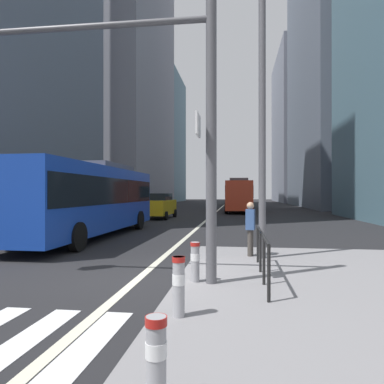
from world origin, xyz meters
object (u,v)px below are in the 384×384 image
object	(u,v)px
city_bus_red_distant	(238,194)
street_lamp_post	(262,76)
pedestrian_waiting	(250,226)
car_oncoming_mid	(159,206)
bollard_left	(179,283)
city_bus_blue_oncoming	(90,196)
bollard_right	(195,260)
car_receding_near	(244,200)
bollard_front	(156,355)
city_bus_red_receding	(239,194)
traffic_signal_gantry	(116,93)

from	to	relation	value
city_bus_red_distant	street_lamp_post	size ratio (longest dim) A/B	1.33
street_lamp_post	pedestrian_waiting	bearing A→B (deg)	135.53
car_oncoming_mid	bollard_left	size ratio (longest dim) A/B	5.19
street_lamp_post	car_oncoming_mid	bearing A→B (deg)	112.23
city_bus_blue_oncoming	street_lamp_post	size ratio (longest dim) A/B	1.42
city_bus_blue_oncoming	bollard_right	xyz separation A→B (m)	(5.68, -7.68, -1.23)
car_receding_near	bollard_left	bearing A→B (deg)	-92.20
bollard_right	car_oncoming_mid	bearing A→B (deg)	105.01
car_oncoming_mid	street_lamp_post	xyz separation A→B (m)	(6.75, -16.53, 4.29)
city_bus_red_distant	bollard_front	xyz separation A→B (m)	(-0.56, -56.31, -1.26)
car_oncoming_mid	pedestrian_waiting	bearing A→B (deg)	-68.35
city_bus_blue_oncoming	city_bus_red_receding	world-z (taller)	same
car_receding_near	bollard_right	bearing A→B (deg)	-92.33
car_receding_near	pedestrian_waiting	xyz separation A→B (m)	(-0.37, -36.31, 0.02)
bollard_left	city_bus_red_receding	bearing A→B (deg)	88.39
traffic_signal_gantry	bollard_front	bearing A→B (deg)	-65.72
city_bus_red_receding	pedestrian_waiting	bearing A→B (deg)	-89.28
bollard_front	bollard_right	xyz separation A→B (m)	(-0.18, 4.21, 0.03)
car_receding_near	pedestrian_waiting	size ratio (longest dim) A/B	2.66
city_bus_red_receding	pedestrian_waiting	size ratio (longest dim) A/B	7.00
city_bus_red_distant	bollard_right	world-z (taller)	city_bus_red_distant
traffic_signal_gantry	bollard_left	distance (m)	4.34
car_oncoming_mid	street_lamp_post	distance (m)	18.36
city_bus_red_receding	car_oncoming_mid	xyz separation A→B (m)	(-6.10, -10.33, -0.84)
car_oncoming_mid	city_bus_red_distant	bearing A→B (deg)	79.71
city_bus_blue_oncoming	bollard_left	world-z (taller)	city_bus_blue_oncoming
city_bus_red_receding	car_oncoming_mid	world-z (taller)	city_bus_red_receding
city_bus_red_receding	city_bus_red_distant	distance (m)	22.38
traffic_signal_gantry	bollard_left	world-z (taller)	traffic_signal_gantry
city_bus_red_receding	street_lamp_post	size ratio (longest dim) A/B	1.37
car_receding_near	city_bus_red_receding	bearing A→B (deg)	-94.13
city_bus_red_receding	traffic_signal_gantry	distance (m)	29.99
bollard_front	bollard_left	xyz separation A→B (m)	(-0.17, 2.14, 0.07)
city_bus_blue_oncoming	traffic_signal_gantry	size ratio (longest dim) A/B	1.86
bollard_front	pedestrian_waiting	bearing A→B (deg)	81.82
bollard_left	street_lamp_post	bearing A→B (deg)	72.55
bollard_left	bollard_right	xyz separation A→B (m)	(-0.01, 2.06, -0.04)
car_receding_near	traffic_signal_gantry	distance (m)	39.82
street_lamp_post	pedestrian_waiting	world-z (taller)	street_lamp_post
city_bus_blue_oncoming	car_receding_near	size ratio (longest dim) A/B	2.71
city_bus_blue_oncoming	city_bus_red_receding	xyz separation A→B (m)	(6.59, 22.04, -0.00)
city_bus_red_receding	bollard_right	bearing A→B (deg)	-91.74
city_bus_red_receding	city_bus_red_distant	size ratio (longest dim) A/B	1.03
bollard_right	city_bus_blue_oncoming	bearing A→B (deg)	126.50
city_bus_red_distant	traffic_signal_gantry	distance (m)	52.29
city_bus_red_distant	bollard_right	xyz separation A→B (m)	(-0.74, -52.11, -1.23)
city_bus_red_receding	street_lamp_post	world-z (taller)	street_lamp_post
city_bus_red_distant	bollard_front	world-z (taller)	city_bus_red_distant
street_lamp_post	bollard_front	world-z (taller)	street_lamp_post
street_lamp_post	city_bus_red_distant	bearing A→B (deg)	90.95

